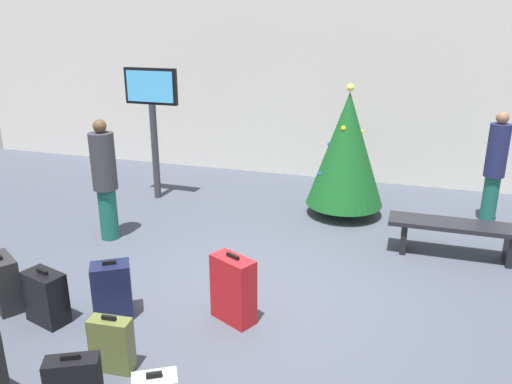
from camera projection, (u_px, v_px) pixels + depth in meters
ground_plane at (250, 296)px, 5.80m from camera, size 16.00×16.00×0.00m
back_wall at (330, 89)px, 9.70m from camera, size 16.00×0.20×3.49m
holiday_tree at (347, 149)px, 7.91m from camera, size 1.22×1.22×2.10m
flight_info_kiosk at (152, 108)px, 8.54m from camera, size 0.96×0.12×2.26m
waiting_bench at (456, 231)px, 6.67m from camera, size 1.75×0.44×0.48m
traveller_0 at (105, 178)px, 7.07m from camera, size 0.45×0.45×1.74m
traveller_1 at (495, 165)px, 7.63m from camera, size 0.43×0.43×1.74m
suitcase_0 at (4, 283)px, 5.49m from camera, size 0.52×0.45×0.64m
suitcase_1 at (233, 289)px, 5.24m from camera, size 0.53×0.42×0.76m
suitcase_2 at (112, 345)px, 4.51m from camera, size 0.39×0.19×0.55m
suitcase_4 at (46, 297)px, 5.24m from camera, size 0.49×0.36×0.60m
suitcase_5 at (112, 291)px, 5.31m from camera, size 0.48×0.43×0.65m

